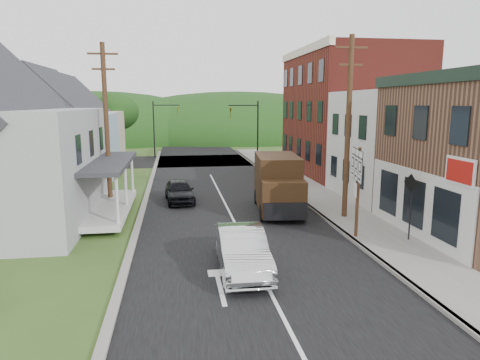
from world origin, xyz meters
name	(u,v)px	position (x,y,z in m)	size (l,w,h in m)	color
ground	(247,247)	(0.00, 0.00, 0.00)	(120.00, 120.00, 0.00)	#2D4719
road	(221,195)	(0.00, 10.00, 0.00)	(9.00, 90.00, 0.02)	black
cross_road	(203,161)	(0.00, 27.00, 0.00)	(60.00, 9.00, 0.02)	black
sidewalk_right	(320,198)	(5.90, 8.00, 0.07)	(2.80, 55.00, 0.15)	slate
curb_right	(299,199)	(4.55, 8.00, 0.07)	(0.20, 55.00, 0.15)	slate
curb_left	(144,204)	(-4.65, 8.00, 0.06)	(0.30, 55.00, 0.12)	slate
storefront_white	(410,146)	(11.30, 7.50, 3.25)	(8.00, 7.00, 6.50)	silver
storefront_red	(349,113)	(11.30, 17.00, 5.00)	(8.00, 12.00, 10.00)	maroon
house_blue	(63,132)	(-11.00, 17.00, 3.69)	(7.14, 8.16, 7.28)	#8BA7BE
house_cream	(82,126)	(-11.50, 26.00, 3.69)	(7.14, 8.16, 7.28)	#B6A88D
utility_pole_right	(348,127)	(5.60, 3.50, 4.66)	(1.60, 0.26, 9.00)	#472D19
utility_pole_left	(106,124)	(-6.50, 8.00, 4.66)	(1.60, 0.26, 9.00)	#472D19
traffic_signal_right	(251,125)	(4.30, 23.50, 3.76)	(2.87, 0.20, 6.00)	black
traffic_signal_left	(160,122)	(-4.30, 30.50, 3.76)	(2.87, 0.20, 6.00)	black
tree_left_d	(117,112)	(-9.00, 32.00, 4.88)	(4.80, 4.80, 6.94)	#382616
forested_ridge	(192,139)	(0.00, 55.00, 0.00)	(90.00, 30.00, 16.00)	#133810
silver_sedan	(242,250)	(-0.60, -2.48, 0.75)	(1.58, 4.54, 1.50)	silver
dark_sedan	(179,191)	(-2.62, 8.55, 0.67)	(1.57, 3.91, 1.33)	black
delivery_van	(278,184)	(2.62, 5.47, 1.53)	(2.76, 5.60, 3.02)	black
route_sign_cluster	(357,179)	(4.75, 0.26, 2.64)	(0.57, 2.15, 3.84)	#472D19
warning_sign	(411,198)	(6.77, -0.53, 1.95)	(0.22, 0.76, 2.81)	black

